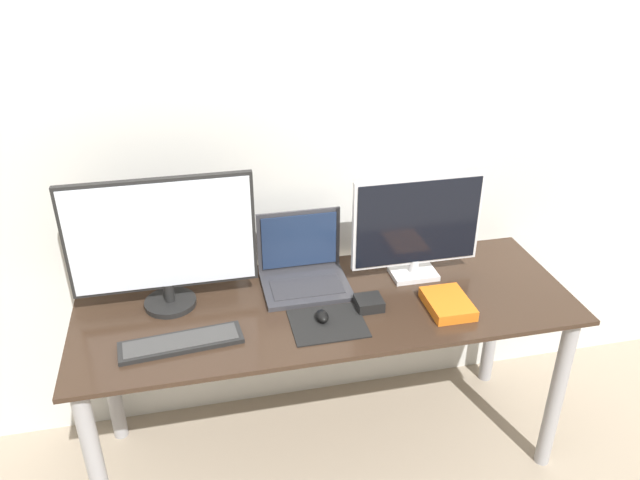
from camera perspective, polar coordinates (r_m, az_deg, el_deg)
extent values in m
cube|color=silver|center=(2.39, -1.40, 9.87)|extent=(7.00, 0.05, 2.50)
cube|color=#332319|center=(2.29, 0.67, -5.92)|extent=(1.81, 0.64, 0.02)
cylinder|color=#99999E|center=(2.32, -19.74, -19.23)|extent=(0.06, 0.06, 0.71)
cylinder|color=#99999E|center=(2.62, 20.81, -13.03)|extent=(0.06, 0.06, 0.71)
cylinder|color=#99999E|center=(2.70, -18.77, -11.15)|extent=(0.06, 0.06, 0.71)
cylinder|color=#99999E|center=(2.97, 15.62, -6.76)|extent=(0.06, 0.06, 0.71)
cylinder|color=black|center=(2.33, -13.51, -5.58)|extent=(0.18, 0.18, 0.02)
cylinder|color=black|center=(2.31, -13.63, -4.67)|extent=(0.04, 0.04, 0.07)
cube|color=black|center=(2.20, -14.30, 0.45)|extent=(0.64, 0.02, 0.42)
cube|color=silver|center=(2.19, -14.30, 0.29)|extent=(0.62, 0.01, 0.39)
cube|color=silver|center=(2.46, 8.53, -3.04)|extent=(0.18, 0.12, 0.02)
cylinder|color=silver|center=(2.45, 8.59, -2.35)|extent=(0.04, 0.04, 0.05)
cube|color=silver|center=(2.36, 8.88, 1.71)|extent=(0.50, 0.02, 0.36)
cube|color=black|center=(2.35, 8.99, 1.57)|extent=(0.48, 0.01, 0.33)
cube|color=#333338|center=(2.36, -1.30, -4.28)|extent=(0.32, 0.25, 0.02)
cube|color=#2D2D33|center=(2.34, -1.21, -4.30)|extent=(0.26, 0.14, 0.00)
cube|color=#333338|center=(2.40, -1.95, 0.03)|extent=(0.32, 0.01, 0.25)
cube|color=#1E2D4C|center=(2.39, -1.91, -0.08)|extent=(0.29, 0.00, 0.22)
cube|color=black|center=(2.13, -12.58, -9.15)|extent=(0.41, 0.15, 0.02)
cube|color=#383838|center=(2.12, -12.60, -8.95)|extent=(0.38, 0.12, 0.00)
cube|color=black|center=(2.17, 0.72, -7.65)|extent=(0.26, 0.21, 0.00)
ellipsoid|color=black|center=(2.17, 0.21, -6.97)|extent=(0.04, 0.07, 0.03)
cube|color=orange|center=(2.29, 11.60, -5.73)|extent=(0.15, 0.20, 0.04)
cube|color=white|center=(2.29, 11.60, -5.73)|extent=(0.15, 0.20, 0.03)
cube|color=black|center=(2.25, 4.50, -5.77)|extent=(0.10, 0.09, 0.04)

